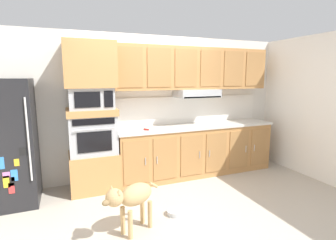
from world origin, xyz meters
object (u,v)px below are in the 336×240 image
Objects in this scene: dog at (132,197)px; dog_food_bowl at (175,212)px; built_in_oven at (93,134)px; microwave at (91,98)px; screwdriver at (147,129)px; refrigerator at (5,143)px.

dog is 3.69× the size of dog_food_bowl.
built_in_oven reaches higher than dog_food_bowl.
built_in_oven is 1.74m from dog_food_bowl.
microwave is 3.87× the size of screwdriver.
microwave reaches higher than dog_food_bowl.
refrigerator is at bearing -69.24° from dog.
dog_food_bowl is (0.87, -1.23, -0.87)m from built_in_oven.
microwave is at bearing 172.10° from screwdriver.
refrigerator is 8.80× the size of dog_food_bowl.
built_in_oven is at bearing 3.32° from refrigerator.
screwdriver is (0.85, -0.12, 0.03)m from built_in_oven.
refrigerator reaches higher than built_in_oven.
dog_food_bowl is at bearing -88.55° from screwdriver.
microwave is at bearing 3.32° from refrigerator.
microwave reaches higher than dog.
dog_food_bowl is (2.04, -1.16, -0.85)m from refrigerator.
screwdriver is 0.23× the size of dog.
screwdriver is at bearing -7.90° from built_in_oven.
refrigerator is at bearing 178.59° from screwdriver.
dog_food_bowl is at bearing -54.51° from built_in_oven.
dog is at bearing -79.37° from built_in_oven.
built_in_oven is 4.21× the size of screwdriver.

